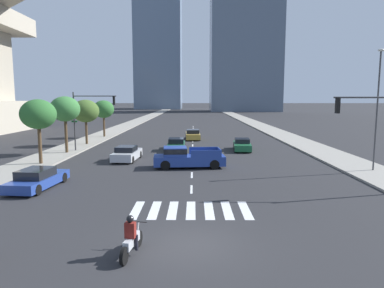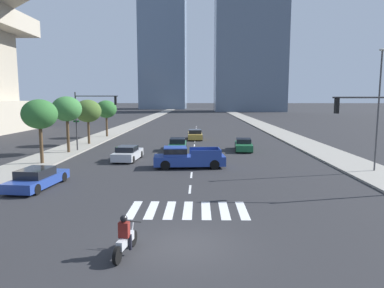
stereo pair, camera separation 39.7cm
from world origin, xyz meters
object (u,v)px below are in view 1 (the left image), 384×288
object	(u,v)px
sedan_green_1	(176,145)
sedan_gold_3	(193,135)
street_lamp_east	(378,102)
street_tree_second	(65,109)
street_tree_fourth	(104,109)
sedan_silver_0	(127,154)
traffic_signal_near	(381,122)
motorcycle_trailing	(131,239)
sedan_green_4	(242,145)
pickup_truck	(186,158)
sedan_blue_2	(38,179)
traffic_signal_far	(90,111)
street_tree_third	(86,111)
street_tree_nearest	(38,115)

from	to	relation	value
sedan_green_1	sedan_gold_3	world-z (taller)	sedan_gold_3
street_lamp_east	street_tree_second	xyz separation A→B (m)	(-26.20, 8.50, -0.78)
sedan_green_1	street_tree_fourth	distance (m)	16.64
sedan_silver_0	traffic_signal_near	distance (m)	20.10
motorcycle_trailing	sedan_green_4	distance (m)	26.15
sedan_green_1	street_tree_second	distance (m)	11.75
traffic_signal_near	street_lamp_east	size ratio (longest dim) A/B	0.65
sedan_silver_0	sedan_green_4	xyz separation A→B (m)	(11.10, 6.14, -0.02)
pickup_truck	sedan_blue_2	world-z (taller)	pickup_truck
sedan_gold_3	motorcycle_trailing	bearing A→B (deg)	174.93
sedan_silver_0	sedan_blue_2	distance (m)	10.40
street_tree_fourth	street_lamp_east	bearing A→B (deg)	-41.52
pickup_truck	sedan_blue_2	size ratio (longest dim) A/B	1.18
sedan_blue_2	sedan_green_4	xyz separation A→B (m)	(14.73, 15.88, 0.01)
pickup_truck	traffic_signal_far	bearing A→B (deg)	-44.13
traffic_signal_near	sedan_gold_3	bearing A→B (deg)	-68.12
motorcycle_trailing	street_tree_third	world-z (taller)	street_tree_third
street_tree_nearest	street_tree_second	distance (m)	5.96
street_lamp_east	street_tree_nearest	size ratio (longest dim) A/B	1.68
sedan_green_4	street_tree_third	xyz separation A→B (m)	(-17.82, 4.12, 3.43)
sedan_gold_3	traffic_signal_far	distance (m)	15.71
street_lamp_east	street_tree_fourth	distance (m)	35.02
sedan_green_1	street_tree_fourth	xyz separation A→B (m)	(-10.81, 12.18, 3.38)
street_tree_second	traffic_signal_near	bearing A→B (deg)	-31.72
sedan_green_1	street_tree_third	xyz separation A→B (m)	(-10.81, 4.02, 3.41)
traffic_signal_far	street_tree_fourth	size ratio (longest dim) A/B	1.18
traffic_signal_far	pickup_truck	bearing A→B (deg)	-39.66
traffic_signal_near	sedan_green_1	bearing A→B (deg)	-53.51
street_tree_second	sedan_blue_2	bearing A→B (deg)	-77.06
motorcycle_trailing	sedan_green_4	bearing A→B (deg)	-6.57
pickup_truck	sedan_green_1	bearing A→B (deg)	-87.02
sedan_silver_0	street_tree_fourth	world-z (taller)	street_tree_fourth
sedan_silver_0	sedan_green_1	bearing A→B (deg)	-28.93
sedan_gold_3	traffic_signal_near	xyz separation A→B (m)	(10.81, -26.92, 3.52)
motorcycle_trailing	traffic_signal_far	distance (m)	25.79
sedan_blue_2	sedan_green_4	world-z (taller)	sedan_green_4
sedan_green_1	street_tree_nearest	bearing A→B (deg)	126.74
sedan_green_4	street_tree_nearest	distance (m)	20.02
sedan_silver_0	sedan_blue_2	world-z (taller)	sedan_silver_0
sedan_green_1	sedan_gold_3	xyz separation A→B (m)	(1.73, 9.96, 0.02)
sedan_green_1	sedan_blue_2	world-z (taller)	sedan_green_1
motorcycle_trailing	traffic_signal_near	size ratio (longest dim) A/B	0.36
pickup_truck	traffic_signal_far	distance (m)	13.48
street_tree_nearest	street_tree_second	world-z (taller)	street_tree_second
sedan_blue_2	sedan_green_4	distance (m)	21.66
sedan_green_4	traffic_signal_far	xyz separation A→B (m)	(-15.80, -1.03, 3.67)
sedan_blue_2	traffic_signal_near	world-z (taller)	traffic_signal_near
sedan_blue_2	traffic_signal_far	size ratio (longest dim) A/B	0.81
sedan_silver_0	street_tree_fourth	distance (m)	19.89
traffic_signal_near	street_tree_third	bearing A→B (deg)	-41.94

